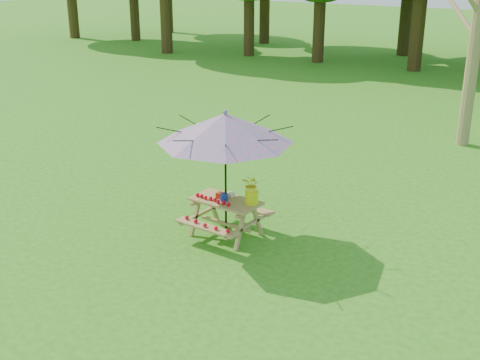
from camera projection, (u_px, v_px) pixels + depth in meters
The scene contains 5 objects.
picnic_table at pixel (226, 218), 10.44m from camera, with size 1.20×1.32×0.67m.
patio_umbrella at pixel (225, 128), 9.89m from camera, with size 2.57×2.57×2.26m.
produce_bins at pixel (224, 196), 10.35m from camera, with size 0.26×0.36×0.13m.
tomatoes_row at pixel (212, 199), 10.26m from camera, with size 0.77×0.13×0.07m, color red, non-canonical shape.
flower_bucket at pixel (252, 189), 10.09m from camera, with size 0.31×0.27×0.51m.
Camera 1 is at (7.05, -3.19, 4.54)m, focal length 45.00 mm.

